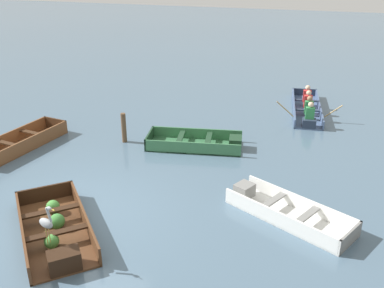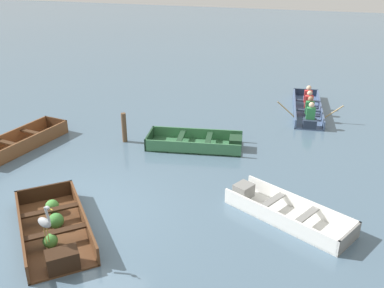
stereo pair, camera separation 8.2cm
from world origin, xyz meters
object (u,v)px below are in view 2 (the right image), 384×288
at_px(skiff_white_mid_moored, 283,211).
at_px(skiff_wooden_brown_far_moored, 17,144).
at_px(skiff_green_near_moored, 199,143).
at_px(heron_on_dinghy, 45,222).
at_px(rowboat_slate_blue_with_crew, 308,108).
at_px(dinghy_dark_varnish_foreground, 54,230).
at_px(mooring_post, 124,128).

distance_m(skiff_white_mid_moored, skiff_wooden_brown_far_moored, 7.93).
xyz_separation_m(skiff_green_near_moored, heron_on_dinghy, (-1.11, -5.79, 0.74)).
bearing_deg(heron_on_dinghy, rowboat_slate_blue_with_crew, 67.76).
distance_m(dinghy_dark_varnish_foreground, rowboat_slate_blue_with_crew, 10.01).
relative_size(skiff_white_mid_moored, mooring_post, 3.18).
bearing_deg(skiff_wooden_brown_far_moored, mooring_post, 27.85).
bearing_deg(mooring_post, skiff_wooden_brown_far_moored, -152.15).
xyz_separation_m(skiff_green_near_moored, mooring_post, (-2.27, -0.32, 0.33)).
distance_m(rowboat_slate_blue_with_crew, heron_on_dinghy, 10.50).
xyz_separation_m(skiff_white_mid_moored, rowboat_slate_blue_with_crew, (0.03, 6.87, 0.09)).
relative_size(skiff_wooden_brown_far_moored, heron_on_dinghy, 3.71).
height_order(dinghy_dark_varnish_foreground, skiff_wooden_brown_far_moored, skiff_wooden_brown_far_moored).
xyz_separation_m(dinghy_dark_varnish_foreground, rowboat_slate_blue_with_crew, (4.35, 9.01, 0.07)).
bearing_deg(skiff_wooden_brown_far_moored, dinghy_dark_varnish_foreground, -43.24).
height_order(skiff_wooden_brown_far_moored, heron_on_dinghy, heron_on_dinghy).
xyz_separation_m(dinghy_dark_varnish_foreground, skiff_wooden_brown_far_moored, (-3.53, 3.32, 0.00)).
bearing_deg(rowboat_slate_blue_with_crew, dinghy_dark_varnish_foreground, -115.74).
bearing_deg(skiff_green_near_moored, rowboat_slate_blue_with_crew, 53.90).
bearing_deg(rowboat_slate_blue_with_crew, skiff_green_near_moored, -126.10).
distance_m(skiff_wooden_brown_far_moored, mooring_post, 3.13).
relative_size(rowboat_slate_blue_with_crew, heron_on_dinghy, 4.51).
xyz_separation_m(dinghy_dark_varnish_foreground, skiff_green_near_moored, (1.49, 5.10, -0.02)).
bearing_deg(skiff_green_near_moored, mooring_post, -171.86).
distance_m(skiff_wooden_brown_far_moored, heron_on_dinghy, 5.65).
distance_m(skiff_white_mid_moored, heron_on_dinghy, 4.90).
xyz_separation_m(skiff_green_near_moored, rowboat_slate_blue_with_crew, (2.85, 3.91, 0.09)).
relative_size(skiff_wooden_brown_far_moored, mooring_post, 3.40).
height_order(skiff_green_near_moored, mooring_post, mooring_post).
bearing_deg(skiff_wooden_brown_far_moored, rowboat_slate_blue_with_crew, 35.85).
distance_m(skiff_green_near_moored, rowboat_slate_blue_with_crew, 4.84).
xyz_separation_m(skiff_wooden_brown_far_moored, mooring_post, (2.76, 1.46, 0.31)).
relative_size(skiff_white_mid_moored, rowboat_slate_blue_with_crew, 0.77).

